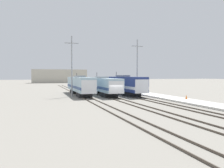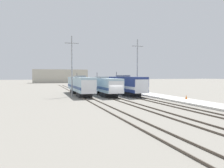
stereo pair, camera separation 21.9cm
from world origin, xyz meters
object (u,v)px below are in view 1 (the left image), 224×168
object	(u,v)px
catenary_tower_left	(72,64)
traffic_cone	(186,97)
catenary_tower_right	(137,65)
locomotive_far_right	(123,85)
locomotive_far_left	(80,85)
locomotive_center	(102,85)

from	to	relation	value
catenary_tower_left	traffic_cone	bearing A→B (deg)	-37.15
catenary_tower_right	traffic_cone	distance (m)	14.42
catenary_tower_left	locomotive_far_right	bearing A→B (deg)	6.38
locomotive_far_right	catenary_tower_left	world-z (taller)	catenary_tower_left
locomotive_far_left	catenary_tower_left	bearing A→B (deg)	-128.36
locomotive_far_left	locomotive_far_right	distance (m)	9.35
locomotive_center	catenary_tower_left	distance (m)	8.18
locomotive_far_right	traffic_cone	size ratio (longest dim) A/B	28.75
traffic_cone	catenary_tower_right	bearing A→B (deg)	102.91
locomotive_far_right	locomotive_center	bearing A→B (deg)	173.88
locomotive_far_left	traffic_cone	world-z (taller)	locomotive_far_left
locomotive_far_right	locomotive_far_left	bearing A→B (deg)	171.47
locomotive_far_right	catenary_tower_right	bearing A→B (deg)	-25.08
locomotive_center	catenary_tower_right	xyz separation A→B (m)	(7.34, -1.77, 4.30)
locomotive_far_left	catenary_tower_right	world-z (taller)	catenary_tower_right
traffic_cone	locomotive_far_right	bearing A→B (deg)	111.81
locomotive_far_left	traffic_cone	distance (m)	21.61
locomotive_far_left	locomotive_far_right	size ratio (longest dim) A/B	0.97
locomotive_center	traffic_cone	world-z (taller)	locomotive_center
locomotive_far_right	catenary_tower_right	world-z (taller)	catenary_tower_right
locomotive_far_left	locomotive_far_right	world-z (taller)	locomotive_far_right
locomotive_far_left	locomotive_far_right	xyz separation A→B (m)	(9.25, -1.39, 0.04)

